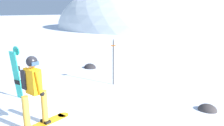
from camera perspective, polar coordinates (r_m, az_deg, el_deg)
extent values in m
plane|color=white|center=(5.79, -12.76, -14.82)|extent=(300.00, 300.00, 0.00)
ellipsoid|color=white|center=(39.83, 8.77, 8.91)|extent=(31.51, 28.36, 16.06)
cylinder|color=orange|center=(6.19, -12.30, -12.79)|extent=(0.28, 0.28, 0.02)
cube|color=black|center=(5.88, -16.52, -13.99)|extent=(0.27, 0.17, 0.06)
cylinder|color=#BC8E33|center=(5.73, -16.76, -10.59)|extent=(0.15, 0.15, 0.82)
cylinder|color=#BC8E33|center=(5.50, -20.95, -11.92)|extent=(0.15, 0.15, 0.82)
cube|color=#F4A314|center=(5.37, -19.35, -4.39)|extent=(0.38, 0.26, 0.58)
cylinder|color=#F4A314|center=(5.56, -20.61, -3.91)|extent=(0.12, 0.19, 0.57)
cylinder|color=#F4A314|center=(5.18, -17.99, -4.91)|extent=(0.12, 0.19, 0.57)
sphere|color=black|center=(5.67, -20.17, -6.21)|extent=(0.11, 0.11, 0.11)
sphere|color=black|center=(5.26, -17.31, -7.45)|extent=(0.11, 0.11, 0.11)
cube|color=#232328|center=(5.53, -20.47, -3.77)|extent=(0.21, 0.30, 0.44)
cube|color=#232328|center=(5.63, -20.93, -4.35)|extent=(0.08, 0.21, 0.20)
sphere|color=tan|center=(5.26, -19.69, 0.03)|extent=(0.21, 0.21, 0.21)
sphere|color=black|center=(5.26, -19.71, 0.35)|extent=(0.25, 0.25, 0.25)
cube|color=navy|center=(5.16, -18.93, -0.17)|extent=(0.05, 0.17, 0.08)
cube|color=#23B7A3|center=(7.49, -23.13, -2.91)|extent=(0.28, 0.17, 1.52)
cylinder|color=#23B7A3|center=(7.37, -23.17, 2.88)|extent=(0.28, 0.05, 0.28)
cube|color=black|center=(7.45, -23.09, -1.23)|extent=(0.25, 0.08, 0.15)
cube|color=black|center=(7.56, -22.80, -4.47)|extent=(0.25, 0.08, 0.15)
cylinder|color=black|center=(8.24, 0.32, 0.01)|extent=(0.04, 0.04, 1.65)
cylinder|color=orange|center=(8.12, 0.33, 4.44)|extent=(0.20, 0.20, 0.02)
cone|color=black|center=(8.09, 0.33, 5.98)|extent=(0.04, 0.04, 0.08)
ellipsoid|color=#282628|center=(10.93, -5.61, -1.26)|extent=(0.62, 0.52, 0.43)
ellipsoid|color=#383333|center=(6.87, 23.06, -10.99)|extent=(0.51, 0.43, 0.36)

